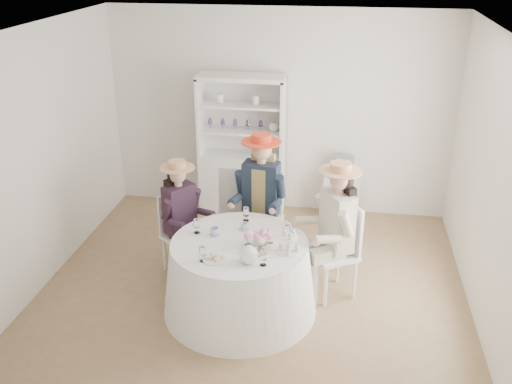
# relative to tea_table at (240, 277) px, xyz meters

# --- Properties ---
(ground) EXTENTS (4.50, 4.50, 0.00)m
(ground) POSITION_rel_tea_table_xyz_m (0.07, 0.49, -0.38)
(ground) COLOR brown
(ground) RESTS_ON ground
(ceiling) EXTENTS (4.50, 4.50, 0.00)m
(ceiling) POSITION_rel_tea_table_xyz_m (0.07, 0.49, 2.32)
(ceiling) COLOR white
(ceiling) RESTS_ON wall_back
(wall_back) EXTENTS (4.50, 0.00, 4.50)m
(wall_back) POSITION_rel_tea_table_xyz_m (0.07, 2.49, 0.97)
(wall_back) COLOR silver
(wall_back) RESTS_ON ground
(wall_front) EXTENTS (4.50, 0.00, 4.50)m
(wall_front) POSITION_rel_tea_table_xyz_m (0.07, -1.51, 0.97)
(wall_front) COLOR silver
(wall_front) RESTS_ON ground
(wall_left) EXTENTS (0.00, 4.50, 4.50)m
(wall_left) POSITION_rel_tea_table_xyz_m (-2.18, 0.49, 0.97)
(wall_left) COLOR silver
(wall_left) RESTS_ON ground
(wall_right) EXTENTS (0.00, 4.50, 4.50)m
(wall_right) POSITION_rel_tea_table_xyz_m (2.32, 0.49, 0.97)
(wall_right) COLOR silver
(wall_right) RESTS_ON ground
(tea_table) EXTENTS (1.54, 1.54, 0.77)m
(tea_table) POSITION_rel_tea_table_xyz_m (0.00, 0.00, 0.00)
(tea_table) COLOR white
(tea_table) RESTS_ON ground
(hutch) EXTENTS (1.28, 0.84, 1.89)m
(hutch) POSITION_rel_tea_table_xyz_m (-0.38, 2.25, 0.29)
(hutch) COLOR silver
(hutch) RESTS_ON ground
(side_table) EXTENTS (0.49, 0.49, 0.62)m
(side_table) POSITION_rel_tea_table_xyz_m (0.95, 2.24, -0.07)
(side_table) COLOR silver
(side_table) RESTS_ON ground
(hatbox) EXTENTS (0.34, 0.34, 0.26)m
(hatbox) POSITION_rel_tea_table_xyz_m (0.95, 2.24, 0.37)
(hatbox) COLOR black
(hatbox) RESTS_ON side_table
(guest_left) EXTENTS (0.57, 0.54, 1.32)m
(guest_left) POSITION_rel_tea_table_xyz_m (-0.77, 0.64, 0.36)
(guest_left) COLOR silver
(guest_left) RESTS_ON ground
(guest_mid) EXTENTS (0.57, 0.59, 1.54)m
(guest_mid) POSITION_rel_tea_table_xyz_m (0.06, 1.00, 0.49)
(guest_mid) COLOR silver
(guest_mid) RESTS_ON ground
(guest_right) EXTENTS (0.64, 0.59, 1.48)m
(guest_right) POSITION_rel_tea_table_xyz_m (0.90, 0.42, 0.45)
(guest_right) COLOR silver
(guest_right) RESTS_ON ground
(spare_chair) EXTENTS (0.48, 0.48, 1.07)m
(spare_chair) POSITION_rel_tea_table_xyz_m (-0.24, 1.27, 0.19)
(spare_chair) COLOR silver
(spare_chair) RESTS_ON ground
(teacup_a) EXTENTS (0.11, 0.11, 0.07)m
(teacup_a) POSITION_rel_tea_table_xyz_m (-0.27, 0.10, 0.42)
(teacup_a) COLOR white
(teacup_a) RESTS_ON tea_table
(teacup_b) EXTENTS (0.09, 0.09, 0.07)m
(teacup_b) POSITION_rel_tea_table_xyz_m (-0.00, 0.27, 0.42)
(teacup_b) COLOR white
(teacup_b) RESTS_ON tea_table
(teacup_c) EXTENTS (0.09, 0.09, 0.07)m
(teacup_c) POSITION_rel_tea_table_xyz_m (0.23, 0.14, 0.42)
(teacup_c) COLOR white
(teacup_c) RESTS_ON tea_table
(flower_bowl) EXTENTS (0.24, 0.24, 0.05)m
(flower_bowl) POSITION_rel_tea_table_xyz_m (0.19, -0.07, 0.41)
(flower_bowl) COLOR white
(flower_bowl) RESTS_ON tea_table
(flower_arrangement) EXTENTS (0.20, 0.20, 0.07)m
(flower_arrangement) POSITION_rel_tea_table_xyz_m (0.19, -0.05, 0.48)
(flower_arrangement) COLOR pink
(flower_arrangement) RESTS_ON tea_table
(table_teapot) EXTENTS (0.24, 0.17, 0.18)m
(table_teapot) POSITION_rel_tea_table_xyz_m (0.16, -0.34, 0.46)
(table_teapot) COLOR white
(table_teapot) RESTS_ON tea_table
(sandwich_plate) EXTENTS (0.23, 0.23, 0.05)m
(sandwich_plate) POSITION_rel_tea_table_xyz_m (-0.16, -0.34, 0.40)
(sandwich_plate) COLOR white
(sandwich_plate) RESTS_ON tea_table
(cupcake_stand) EXTENTS (0.23, 0.23, 0.21)m
(cupcake_stand) POSITION_rel_tea_table_xyz_m (0.49, -0.09, 0.46)
(cupcake_stand) COLOR white
(cupcake_stand) RESTS_ON tea_table
(stemware_set) EXTENTS (0.98, 0.94, 0.15)m
(stemware_set) POSITION_rel_tea_table_xyz_m (0.00, -0.00, 0.46)
(stemware_set) COLOR white
(stemware_set) RESTS_ON tea_table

